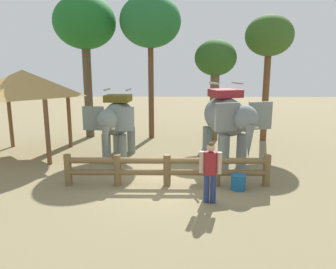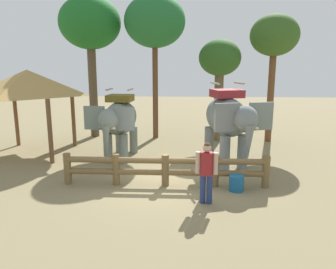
{
  "view_description": "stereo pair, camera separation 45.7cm",
  "coord_description": "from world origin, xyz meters",
  "px_view_note": "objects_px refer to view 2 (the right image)",
  "views": [
    {
      "loc": [
        0.24,
        -10.5,
        3.93
      ],
      "look_at": [
        0.0,
        1.27,
        1.4
      ],
      "focal_mm": 35.14,
      "sensor_mm": 36.0,
      "label": 1
    },
    {
      "loc": [
        0.7,
        -10.49,
        3.93
      ],
      "look_at": [
        0.0,
        1.27,
        1.4
      ],
      "focal_mm": 35.14,
      "sensor_mm": 36.0,
      "label": 2
    }
  ],
  "objects_px": {
    "tree_far_left": "(90,25)",
    "tree_deep_back": "(220,62)",
    "tourist_woman_in_black": "(207,169)",
    "elephant_near_left": "(119,120)",
    "thatched_shelter": "(28,83)",
    "tree_far_right": "(274,38)",
    "tree_back_center": "(155,22)",
    "elephant_center": "(228,119)",
    "feed_bucket": "(236,183)",
    "log_fence": "(165,168)"
  },
  "relations": [
    {
      "from": "tree_back_center",
      "to": "tree_deep_back",
      "type": "bearing_deg",
      "value": -6.22
    },
    {
      "from": "elephant_center",
      "to": "tourist_woman_in_black",
      "type": "distance_m",
      "value": 4.06
    },
    {
      "from": "tourist_woman_in_black",
      "to": "tree_far_right",
      "type": "distance_m",
      "value": 9.77
    },
    {
      "from": "elephant_near_left",
      "to": "tourist_woman_in_black",
      "type": "distance_m",
      "value": 5.57
    },
    {
      "from": "elephant_center",
      "to": "tree_deep_back",
      "type": "relative_size",
      "value": 0.75
    },
    {
      "from": "tree_deep_back",
      "to": "elephant_center",
      "type": "bearing_deg",
      "value": -89.99
    },
    {
      "from": "log_fence",
      "to": "elephant_center",
      "type": "bearing_deg",
      "value": 47.5
    },
    {
      "from": "elephant_center",
      "to": "tourist_woman_in_black",
      "type": "height_order",
      "value": "elephant_center"
    },
    {
      "from": "tourist_woman_in_black",
      "to": "feed_bucket",
      "type": "relative_size",
      "value": 3.6
    },
    {
      "from": "log_fence",
      "to": "feed_bucket",
      "type": "bearing_deg",
      "value": -8.29
    },
    {
      "from": "tree_far_left",
      "to": "tree_back_center",
      "type": "relative_size",
      "value": 1.0
    },
    {
      "from": "elephant_near_left",
      "to": "tourist_woman_in_black",
      "type": "height_order",
      "value": "elephant_near_left"
    },
    {
      "from": "elephant_near_left",
      "to": "tree_far_left",
      "type": "distance_m",
      "value": 6.49
    },
    {
      "from": "tourist_woman_in_black",
      "to": "tree_deep_back",
      "type": "xyz_separation_m",
      "value": [
        1.04,
        8.16,
        2.99
      ]
    },
    {
      "from": "elephant_center",
      "to": "tree_deep_back",
      "type": "distance_m",
      "value": 4.85
    },
    {
      "from": "elephant_center",
      "to": "tree_deep_back",
      "type": "bearing_deg",
      "value": 90.01
    },
    {
      "from": "thatched_shelter",
      "to": "tree_back_center",
      "type": "xyz_separation_m",
      "value": [
        5.17,
        3.53,
        2.89
      ]
    },
    {
      "from": "tree_deep_back",
      "to": "elephant_near_left",
      "type": "bearing_deg",
      "value": -139.43
    },
    {
      "from": "tree_far_right",
      "to": "tree_back_center",
      "type": "bearing_deg",
      "value": 175.53
    },
    {
      "from": "tree_far_right",
      "to": "feed_bucket",
      "type": "distance_m",
      "value": 9.0
    },
    {
      "from": "log_fence",
      "to": "tree_far_left",
      "type": "distance_m",
      "value": 10.09
    },
    {
      "from": "feed_bucket",
      "to": "tree_deep_back",
      "type": "bearing_deg",
      "value": 89.81
    },
    {
      "from": "thatched_shelter",
      "to": "tree_far_right",
      "type": "bearing_deg",
      "value": 15.48
    },
    {
      "from": "tree_far_right",
      "to": "feed_bucket",
      "type": "bearing_deg",
      "value": -110.44
    },
    {
      "from": "elephant_near_left",
      "to": "tree_back_center",
      "type": "xyz_separation_m",
      "value": [
        1.11,
        4.14,
        4.35
      ]
    },
    {
      "from": "tree_back_center",
      "to": "tree_far_right",
      "type": "bearing_deg",
      "value": -4.47
    },
    {
      "from": "elephant_center",
      "to": "tree_far_right",
      "type": "height_order",
      "value": "tree_far_right"
    },
    {
      "from": "log_fence",
      "to": "thatched_shelter",
      "type": "relative_size",
      "value": 1.75
    },
    {
      "from": "elephant_center",
      "to": "tourist_woman_in_black",
      "type": "xyz_separation_m",
      "value": [
        -1.04,
        -3.85,
        -0.78
      ]
    },
    {
      "from": "log_fence",
      "to": "tree_deep_back",
      "type": "relative_size",
      "value": 1.31
    },
    {
      "from": "log_fence",
      "to": "tree_far_left",
      "type": "height_order",
      "value": "tree_far_left"
    },
    {
      "from": "tourist_woman_in_black",
      "to": "elephant_near_left",
      "type": "bearing_deg",
      "value": 127.68
    },
    {
      "from": "tourist_woman_in_black",
      "to": "tree_back_center",
      "type": "height_order",
      "value": "tree_back_center"
    },
    {
      "from": "tourist_woman_in_black",
      "to": "elephant_center",
      "type": "bearing_deg",
      "value": 74.93
    },
    {
      "from": "tree_back_center",
      "to": "tree_deep_back",
      "type": "height_order",
      "value": "tree_back_center"
    },
    {
      "from": "log_fence",
      "to": "tree_deep_back",
      "type": "height_order",
      "value": "tree_deep_back"
    },
    {
      "from": "tourist_woman_in_black",
      "to": "tree_back_center",
      "type": "distance_m",
      "value": 10.12
    },
    {
      "from": "tree_deep_back",
      "to": "log_fence",
      "type": "bearing_deg",
      "value": -108.62
    },
    {
      "from": "tourist_woman_in_black",
      "to": "tree_back_center",
      "type": "xyz_separation_m",
      "value": [
        -2.27,
        8.52,
        4.96
      ]
    },
    {
      "from": "tree_far_left",
      "to": "tree_deep_back",
      "type": "xyz_separation_m",
      "value": [
        6.71,
        -0.54,
        -1.88
      ]
    },
    {
      "from": "thatched_shelter",
      "to": "tree_far_right",
      "type": "distance_m",
      "value": 11.69
    },
    {
      "from": "tree_far_left",
      "to": "tree_deep_back",
      "type": "bearing_deg",
      "value": -4.63
    },
    {
      "from": "thatched_shelter",
      "to": "tree_back_center",
      "type": "distance_m",
      "value": 6.9
    },
    {
      "from": "log_fence",
      "to": "tree_far_right",
      "type": "bearing_deg",
      "value": 53.89
    },
    {
      "from": "tree_deep_back",
      "to": "feed_bucket",
      "type": "height_order",
      "value": "tree_deep_back"
    },
    {
      "from": "log_fence",
      "to": "tree_far_left",
      "type": "relative_size",
      "value": 0.91
    },
    {
      "from": "tree_far_left",
      "to": "elephant_center",
      "type": "bearing_deg",
      "value": -35.89
    },
    {
      "from": "elephant_near_left",
      "to": "feed_bucket",
      "type": "distance_m",
      "value": 5.71
    },
    {
      "from": "tree_back_center",
      "to": "feed_bucket",
      "type": "bearing_deg",
      "value": -66.38
    },
    {
      "from": "tourist_woman_in_black",
      "to": "tree_back_center",
      "type": "relative_size",
      "value": 0.24
    }
  ]
}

